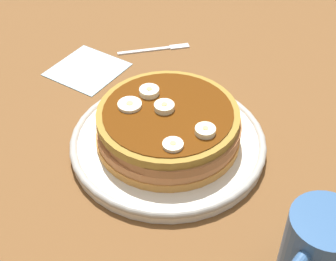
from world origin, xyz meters
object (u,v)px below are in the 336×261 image
object	(u,v)px
napkin	(87,69)
pancake_stack	(167,127)
banana_slice_2	(149,92)
banana_slice_3	(130,105)
fork	(158,48)
coffee_mug	(318,248)
banana_slice_4	(173,145)
banana_slice_0	(163,108)
banana_slice_1	(203,132)
plate	(168,142)

from	to	relation	value
napkin	pancake_stack	bearing A→B (deg)	77.56
banana_slice_2	banana_slice_3	world-z (taller)	banana_slice_2
pancake_stack	fork	distance (cm)	26.04
fork	banana_slice_2	bearing A→B (deg)	40.34
coffee_mug	banana_slice_4	bearing A→B (deg)	-89.40
coffee_mug	fork	world-z (taller)	coffee_mug
pancake_stack	banana_slice_2	distance (cm)	5.51
banana_slice_3	fork	world-z (taller)	banana_slice_3
banana_slice_4	napkin	distance (cm)	30.22
banana_slice_3	napkin	size ratio (longest dim) A/B	0.29
banana_slice_3	pancake_stack	bearing A→B (deg)	117.95
banana_slice_0	banana_slice_3	size ratio (longest dim) A/B	0.84
banana_slice_2	banana_slice_1	bearing A→B (deg)	82.58
banana_slice_0	banana_slice_2	distance (cm)	3.99
banana_slice_2	coffee_mug	size ratio (longest dim) A/B	0.25
napkin	fork	size ratio (longest dim) A/B	0.98
banana_slice_4	coffee_mug	world-z (taller)	coffee_mug
pancake_stack	banana_slice_1	world-z (taller)	banana_slice_1
banana_slice_0	napkin	bearing A→B (deg)	-102.75
pancake_stack	banana_slice_3	bearing A→B (deg)	-62.05
plate	banana_slice_4	xyz separation A→B (cm)	(4.49, 4.93, 5.73)
banana_slice_3	napkin	bearing A→B (deg)	-112.11
banana_slice_1	coffee_mug	distance (cm)	19.32
napkin	banana_slice_3	bearing A→B (deg)	67.89
pancake_stack	banana_slice_0	xyz separation A→B (cm)	(-0.03, -0.72, 2.88)
banana_slice_2	coffee_mug	bearing A→B (deg)	79.77
banana_slice_4	coffee_mug	xyz separation A→B (cm)	(-0.21, 20.16, -2.11)
banana_slice_2	banana_slice_4	size ratio (longest dim) A/B	1.05
banana_slice_3	fork	size ratio (longest dim) A/B	0.29
banana_slice_2	napkin	size ratio (longest dim) A/B	0.25
banana_slice_0	napkin	world-z (taller)	banana_slice_0
banana_slice_0	banana_slice_4	distance (cm)	7.07
banana_slice_1	fork	xyz separation A→B (cm)	(-17.98, -24.85, -6.71)
plate	banana_slice_0	world-z (taller)	banana_slice_0
banana_slice_1	banana_slice_2	size ratio (longest dim) A/B	0.96
banana_slice_3	banana_slice_2	bearing A→B (deg)	179.07
banana_slice_2	coffee_mug	xyz separation A→B (cm)	(5.33, 29.55, -2.31)
banana_slice_4	fork	world-z (taller)	banana_slice_4
banana_slice_1	fork	distance (cm)	31.39
plate	pancake_stack	bearing A→B (deg)	16.89
banana_slice_0	fork	distance (cm)	26.10
banana_slice_1	banana_slice_3	distance (cm)	11.07
banana_slice_0	banana_slice_3	distance (cm)	4.57
banana_slice_4	fork	bearing A→B (deg)	-133.31
banana_slice_0	banana_slice_4	world-z (taller)	banana_slice_0
pancake_stack	banana_slice_3	size ratio (longest dim) A/B	6.25
banana_slice_0	banana_slice_1	distance (cm)	6.98
pancake_stack	banana_slice_2	bearing A→B (deg)	-105.52
napkin	banana_slice_2	bearing A→B (deg)	78.33
banana_slice_4	plate	bearing A→B (deg)	-132.34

